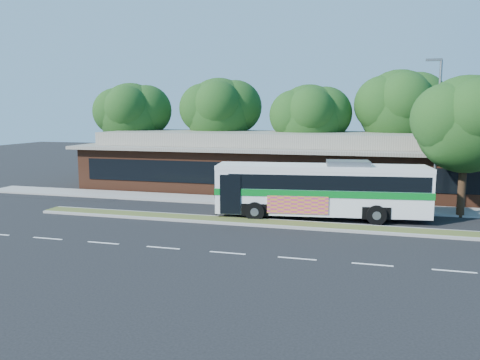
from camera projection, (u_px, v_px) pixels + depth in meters
The scene contains 13 objects.
ground at pixel (254, 226), 24.85m from camera, with size 120.00×120.00×0.00m, color black.
median_strip at pixel (257, 222), 25.42m from camera, with size 26.00×1.10×0.15m, color #4E5223.
sidewalk at pixel (277, 203), 30.96m from camera, with size 44.00×2.60×0.12m, color gray.
parking_lot at pixel (72, 185), 39.04m from camera, with size 14.00×12.00×0.01m, color black.
plaza_building at pixel (292, 162), 36.96m from camera, with size 33.20×11.20×4.45m.
lamp_post at pixel (437, 131), 27.43m from camera, with size 0.93×0.18×9.07m.
tree_bg_a at pixel (136, 114), 42.23m from camera, with size 6.47×5.80×8.63m.
tree_bg_b at pixel (224, 111), 41.10m from camera, with size 6.69×6.00×9.00m.
tree_bg_c at pixel (314, 117), 38.16m from camera, with size 6.24×5.60×8.26m.
tree_bg_d at pixel (404, 107), 37.20m from camera, with size 6.91×6.20×9.37m.
transit_bus at pixel (322, 186), 26.46m from camera, with size 12.02×3.98×3.32m.
sedan at pixel (170, 181), 36.20m from camera, with size 2.13×5.25×1.52m, color #AFB2B6.
sidewalk_tree at pixel (474, 122), 26.34m from camera, with size 6.14×5.51×8.07m.
Camera 1 is at (5.56, -23.62, 5.97)m, focal length 35.00 mm.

